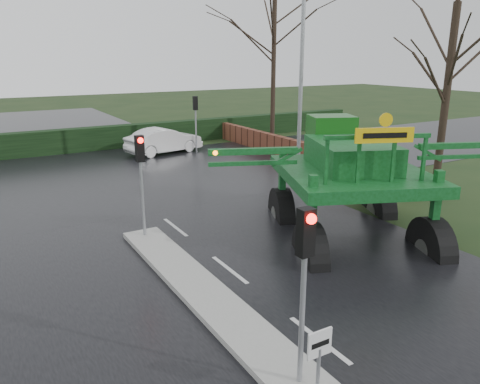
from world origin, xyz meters
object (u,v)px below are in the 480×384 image
traffic_signal_near (305,261)px  white_sedan (165,153)px  street_light_right (297,54)px  traffic_signal_far (195,111)px  keep_left_sign (319,353)px  traffic_signal_mid (141,164)px  crop_sprayer (311,173)px

traffic_signal_near → white_sedan: traffic_signal_near is taller
traffic_signal_near → street_light_right: (9.49, 13.01, 3.40)m
traffic_signal_far → white_sedan: size_ratio=0.73×
traffic_signal_near → traffic_signal_far: size_ratio=1.00×
keep_left_sign → traffic_signal_mid: (0.00, 8.99, 1.53)m
traffic_signal_near → keep_left_sign: bearing=-90.0°
traffic_signal_near → street_light_right: size_ratio=0.35×
traffic_signal_near → white_sedan: 22.66m
traffic_signal_far → white_sedan: bearing=-20.4°
traffic_signal_near → traffic_signal_mid: size_ratio=1.00×
keep_left_sign → crop_sprayer: (3.94, 5.24, 1.54)m
traffic_signal_near → traffic_signal_mid: same height
traffic_signal_mid → traffic_signal_near: bearing=-90.0°
street_light_right → crop_sprayer: bearing=-123.9°
keep_left_sign → traffic_signal_near: (0.00, 0.49, 1.53)m
traffic_signal_mid → crop_sprayer: 5.44m
crop_sprayer → traffic_signal_far: bearing=99.0°
traffic_signal_far → crop_sprayer: bearing=76.6°
street_light_right → white_sedan: street_light_right is taller
traffic_signal_far → crop_sprayer: size_ratio=0.38×
keep_left_sign → traffic_signal_mid: size_ratio=0.38×
traffic_signal_near → traffic_signal_mid: 8.50m
traffic_signal_near → crop_sprayer: (3.94, 4.75, 0.01)m
keep_left_sign → traffic_signal_mid: 9.12m
keep_left_sign → crop_sprayer: size_ratio=0.15×
traffic_signal_mid → white_sedan: 14.71m
traffic_signal_near → traffic_signal_mid: (0.00, 8.50, 0.00)m
traffic_signal_far → white_sedan: (-1.90, 0.70, -2.59)m
traffic_signal_mid → white_sedan: bearing=65.9°
traffic_signal_far → street_light_right: (1.69, -8.01, 3.40)m
traffic_signal_far → street_light_right: 8.86m
street_light_right → white_sedan: bearing=112.4°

